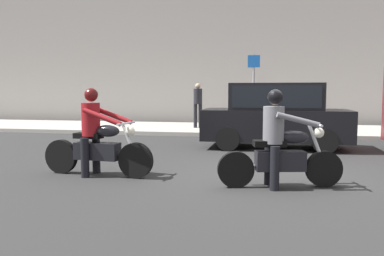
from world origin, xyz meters
The scene contains 8 objects.
ground_plane centered at (0.00, 0.00, 0.00)m, with size 80.00×80.00×0.00m, color #2B2B2B.
sidewalk_slab centered at (0.00, 8.00, 0.07)m, with size 40.00×4.40×0.14m, color #A8A399.
building_facade centered at (0.00, 11.40, 4.52)m, with size 40.00×1.40×9.04m, color gray.
motorcycle_with_rider_gray centered at (0.07, -1.12, 0.66)m, with size 2.03×0.79×1.61m.
motorcycle_with_rider_crimson centered at (-3.26, -0.87, 0.66)m, with size 2.22×0.70×1.64m.
parked_hatchback_black centered at (0.05, 3.46, 0.94)m, with size 3.97×1.76×1.80m.
street_sign_post centered at (-0.71, 6.93, 1.81)m, with size 0.44×0.08×2.78m.
pedestrian_bystander centered at (-2.91, 7.65, 1.17)m, with size 0.34×0.34×1.76m.
Camera 1 is at (-0.08, -7.63, 1.57)m, focal length 36.70 mm.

